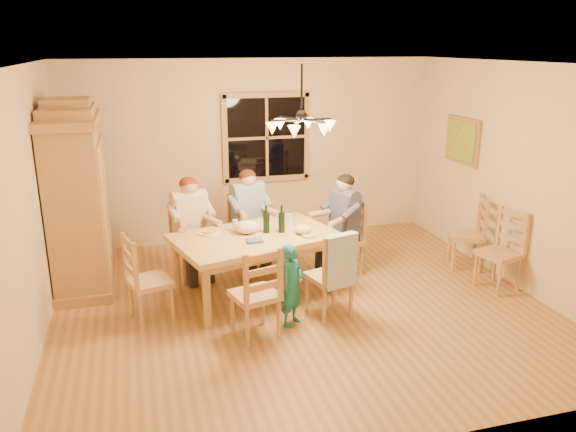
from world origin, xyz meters
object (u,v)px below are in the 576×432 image
object	(u,v)px
chair_far_left	(192,256)
adult_woman	(190,215)
chair_near_right	(329,289)
armoire	(78,203)
adult_slate_man	(344,212)
wine_bottle_a	(266,219)
chair_far_right	(249,244)
chair_spare_front	(498,265)
child	(292,285)
chandelier	(301,125)
dining_table	(255,243)
wine_bottle_b	(282,219)
chair_spare_back	(465,246)
chair_near_left	(255,308)
chair_end_left	(151,295)
adult_plaid_man	(249,206)
chair_end_right	(343,252)

from	to	relation	value
chair_far_left	adult_woman	xyz separation A→B (m)	(0.00, 0.00, 0.54)
adult_woman	chair_near_right	bearing A→B (deg)	117.90
armoire	adult_woman	size ratio (longest dim) A/B	2.63
adult_slate_man	wine_bottle_a	xyz separation A→B (m)	(-1.08, -0.29, 0.08)
chair_far_right	chair_near_right	size ratio (longest dim) A/B	1.00
wine_bottle_a	chair_spare_front	bearing A→B (deg)	-13.50
wine_bottle_a	child	world-z (taller)	wine_bottle_a
chandelier	chair_near_right	size ratio (longest dim) A/B	0.78
dining_table	wine_bottle_b	distance (m)	0.42
adult_slate_man	chair_spare_back	bearing A→B (deg)	-113.21
child	wine_bottle_b	bearing A→B (deg)	38.35
armoire	chair_near_right	xyz separation A→B (m)	(2.65, -1.59, -0.75)
chair_near_left	chair_near_right	bearing A→B (deg)	-0.00
wine_bottle_b	armoire	bearing A→B (deg)	159.48
chair_far_left	adult_woman	size ratio (longest dim) A/B	1.13
chair_near_left	adult_woman	size ratio (longest dim) A/B	1.13
wine_bottle_a	chair_spare_back	world-z (taller)	wine_bottle_a
chair_end_left	armoire	bearing A→B (deg)	-163.57
wine_bottle_b	chair_spare_front	distance (m)	2.71
adult_plaid_man	chair_spare_front	size ratio (longest dim) A/B	0.88
dining_table	chair_far_left	size ratio (longest dim) A/B	2.09
adult_slate_man	chair_spare_front	xyz separation A→B (m)	(1.66, -0.95, -0.54)
armoire	wine_bottle_a	distance (m)	2.29
chair_end_left	child	xyz separation A→B (m)	(1.45, -0.49, 0.15)
wine_bottle_b	child	distance (m)	0.97
chair_end_left	adult_plaid_man	bearing A→B (deg)	117.98
chair_end_left	child	bearing A→B (deg)	56.07
chair_far_right	wine_bottle_b	bearing A→B (deg)	87.57
child	chandelier	bearing A→B (deg)	18.61
chair_far_left	chair_spare_front	world-z (taller)	same
chandelier	adult_plaid_man	size ratio (longest dim) A/B	0.88
chair_near_right	wine_bottle_b	distance (m)	1.02
chair_near_left	chair_end_right	world-z (taller)	same
adult_plaid_man	wine_bottle_a	size ratio (longest dim) A/B	2.65
adult_plaid_man	child	size ratio (longest dim) A/B	0.97
dining_table	wine_bottle_a	bearing A→B (deg)	17.82
chair_end_right	adult_slate_man	distance (m)	0.54
chair_end_right	child	distance (m)	1.55
chair_far_right	adult_slate_man	bearing A→B (deg)	136.64
dining_table	adult_plaid_man	size ratio (longest dim) A/B	2.37
wine_bottle_b	chair_spare_front	world-z (taller)	wine_bottle_b
chandelier	armoire	world-z (taller)	chandelier
chandelier	dining_table	world-z (taller)	chandelier
chair_end_left	wine_bottle_b	bearing A→B (deg)	87.33
armoire	child	distance (m)	2.84
chandelier	wine_bottle_b	distance (m)	1.23
armoire	wine_bottle_b	world-z (taller)	armoire
dining_table	wine_bottle_a	xyz separation A→B (m)	(0.15, 0.05, 0.27)
chandelier	chair_far_left	bearing A→B (deg)	135.19
dining_table	adult_slate_man	world-z (taller)	adult_slate_man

